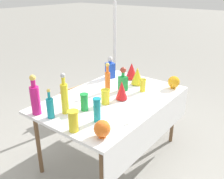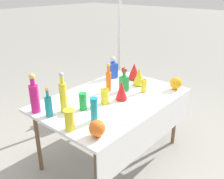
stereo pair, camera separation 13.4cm
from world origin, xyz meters
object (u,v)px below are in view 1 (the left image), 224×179
at_px(tall_bottle_0, 35,98).
at_px(tall_bottle_2, 65,97).
at_px(tall_bottle_1, 108,79).
at_px(square_decanter_0, 123,80).
at_px(slender_vase_4, 143,85).
at_px(slender_vase_3, 105,96).
at_px(round_bowl_0, 174,82).
at_px(round_bowl_1, 102,129).
at_px(slender_vase_2, 84,102).
at_px(fluted_vase_0, 122,90).
at_px(cardboard_box_behind_left, 80,105).
at_px(square_decanter_1, 110,69).
at_px(slender_vase_1, 73,120).
at_px(fluted_vase_2, 132,71).
at_px(tall_bottle_3, 50,107).
at_px(slender_vase_0, 97,109).
at_px(fluted_vase_1, 137,76).
at_px(canopy_pole, 115,44).

distance_m(tall_bottle_0, tall_bottle_2, 0.27).
relative_size(tall_bottle_1, tall_bottle_2, 0.84).
xyz_separation_m(tall_bottle_2, square_decanter_0, (0.79, -0.12, -0.05)).
xyz_separation_m(square_decanter_0, slender_vase_4, (0.12, -0.20, -0.04)).
relative_size(slender_vase_3, round_bowl_0, 1.04).
distance_m(square_decanter_0, slender_vase_3, 0.40).
xyz_separation_m(slender_vase_4, round_bowl_1, (-1.02, -0.23, -0.00)).
distance_m(tall_bottle_2, round_bowl_0, 1.34).
relative_size(slender_vase_2, fluted_vase_0, 0.83).
xyz_separation_m(tall_bottle_1, cardboard_box_behind_left, (0.35, 0.84, -0.71)).
relative_size(tall_bottle_0, slender_vase_3, 2.52).
relative_size(square_decanter_1, cardboard_box_behind_left, 0.48).
distance_m(tall_bottle_1, tall_bottle_2, 0.66).
height_order(tall_bottle_1, round_bowl_1, tall_bottle_1).
bearing_deg(slender_vase_1, square_decanter_1, 24.73).
bearing_deg(fluted_vase_2, slender_vase_2, -172.93).
height_order(tall_bottle_1, cardboard_box_behind_left, tall_bottle_1).
distance_m(tall_bottle_3, slender_vase_1, 0.34).
bearing_deg(square_decanter_0, slender_vase_1, -169.71).
bearing_deg(round_bowl_0, slender_vase_0, 169.83).
bearing_deg(cardboard_box_behind_left, slender_vase_2, -132.11).
bearing_deg(tall_bottle_2, fluted_vase_1, -7.86).
xyz_separation_m(tall_bottle_0, slender_vase_0, (0.24, -0.56, -0.05)).
bearing_deg(canopy_pole, tall_bottle_1, -147.40).
bearing_deg(cardboard_box_behind_left, square_decanter_0, -103.26).
bearing_deg(tall_bottle_0, slender_vase_0, -66.75).
distance_m(slender_vase_1, fluted_vase_0, 0.76).
relative_size(slender_vase_0, fluted_vase_0, 1.09).
height_order(tall_bottle_1, slender_vase_0, tall_bottle_1).
relative_size(slender_vase_0, round_bowl_0, 1.52).
xyz_separation_m(tall_bottle_1, slender_vase_4, (0.25, -0.32, -0.06)).
distance_m(tall_bottle_0, fluted_vase_0, 0.89).
bearing_deg(fluted_vase_2, round_bowl_1, -156.22).
height_order(tall_bottle_2, square_decanter_0, tall_bottle_2).
distance_m(slender_vase_3, fluted_vase_0, 0.20).
bearing_deg(slender_vase_0, slender_vase_3, 27.46).
bearing_deg(canopy_pole, tall_bottle_0, -167.64).
height_order(fluted_vase_1, fluted_vase_2, fluted_vase_1).
relative_size(square_decanter_1, fluted_vase_1, 1.33).
bearing_deg(fluted_vase_2, tall_bottle_3, 179.19).
relative_size(square_decanter_1, slender_vase_2, 1.65).
bearing_deg(square_decanter_0, slender_vase_2, 178.89).
bearing_deg(tall_bottle_1, cardboard_box_behind_left, 67.23).
relative_size(slender_vase_0, round_bowl_1, 1.54).
height_order(slender_vase_3, canopy_pole, canopy_pole).
distance_m(tall_bottle_2, canopy_pole, 1.69).
bearing_deg(fluted_vase_0, fluted_vase_1, 12.40).
height_order(tall_bottle_2, cardboard_box_behind_left, tall_bottle_2).
bearing_deg(slender_vase_1, fluted_vase_0, 3.33).
bearing_deg(tall_bottle_1, slender_vase_3, -145.45).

